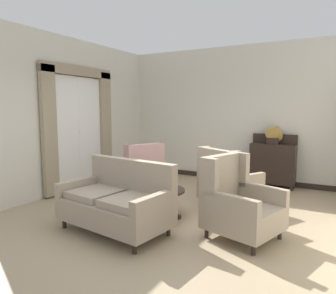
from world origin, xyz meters
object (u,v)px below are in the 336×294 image
coffee_table (161,195)px  sideboard (273,163)px  armchair_near_window (139,174)px  side_table (229,186)px  armchair_far_left (227,183)px  armchair_beside_settee (238,204)px  settee (117,202)px  gramophone (276,132)px  porcelain_vase (160,181)px

coffee_table → sideboard: size_ratio=0.65×
armchair_near_window → side_table: armchair_near_window is taller
coffee_table → sideboard: sideboard is taller
armchair_far_left → armchair_beside_settee: (0.55, -1.16, 0.01)m
armchair_beside_settee → coffee_table: bearing=97.0°
coffee_table → settee: size_ratio=0.46×
sideboard → gramophone: (0.05, -0.09, 0.70)m
armchair_beside_settee → settee: bearing=128.2°
porcelain_vase → armchair_far_left: (0.81, 0.94, -0.13)m
porcelain_vase → armchair_far_left: 1.25m
settee → gramophone: 3.96m
armchair_near_window → gramophone: gramophone is taller
settee → gramophone: (1.50, 3.57, 0.84)m
settee → armchair_beside_settee: (1.58, 0.62, 0.04)m
coffee_table → side_table: size_ratio=1.15×
armchair_near_window → porcelain_vase: bearing=79.3°
coffee_table → armchair_beside_settee: armchair_beside_settee is taller
armchair_far_left → sideboard: size_ratio=0.98×
sideboard → settee: bearing=-111.5°
armchair_far_left → sideboard: sideboard is taller
armchair_near_window → armchair_beside_settee: bearing=95.4°
armchair_far_left → armchair_near_window: size_ratio=0.99×
armchair_beside_settee → side_table: size_ratio=1.65×
settee → sideboard: bearing=76.0°
coffee_table → porcelain_vase: bearing=-154.4°
coffee_table → armchair_near_window: (-0.98, 0.80, 0.09)m
sideboard → gramophone: bearing=-60.9°
side_table → porcelain_vase: bearing=-134.1°
coffee_table → gramophone: (1.27, 2.72, 0.91)m
porcelain_vase → sideboard: bearing=66.4°
side_table → gramophone: bearing=77.2°
armchair_far_left → coffee_table: bearing=78.3°
settee → gramophone: bearing=74.7°
settee → porcelain_vase: bearing=83.2°
armchair_far_left → sideboard: (0.42, 1.88, 0.11)m
armchair_near_window → sideboard: 2.98m
armchair_far_left → side_table: size_ratio=1.72×
porcelain_vase → gramophone: bearing=64.8°
sideboard → gramophone: gramophone is taller
armchair_far_left → side_table: armchair_far_left is taller
gramophone → coffee_table: bearing=-115.0°
coffee_table → armchair_near_window: size_ratio=0.66×
settee → sideboard: 3.94m
porcelain_vase → armchair_near_window: (-0.96, 0.81, -0.13)m
side_table → armchair_far_left: bearing=139.5°
armchair_beside_settee → side_table: bearing=40.8°
armchair_far_left → sideboard: 1.93m
armchair_beside_settee → gramophone: 3.06m
coffee_table → porcelain_vase: 0.22m
armchair_beside_settee → side_table: (-0.50, 1.12, -0.05)m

